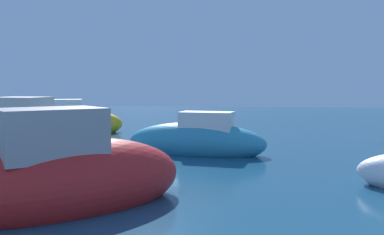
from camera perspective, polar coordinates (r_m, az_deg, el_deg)
moored_boat_0 at (r=20.11m, az=-15.43°, el=-0.74°), size 4.56×3.04×1.87m
moored_boat_1 at (r=13.63m, az=0.64°, el=-3.08°), size 4.71×2.23×1.64m
moored_boat_3 at (r=7.92m, az=-16.20°, el=-7.65°), size 4.44×4.25×2.15m
moored_boat_5 at (r=14.63m, az=-22.90°, el=-2.40°), size 5.12×2.46×2.19m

